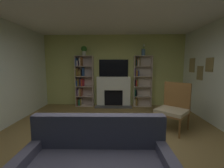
% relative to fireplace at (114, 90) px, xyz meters
% --- Properties ---
extents(ground_plane, '(7.75, 7.75, 0.00)m').
position_rel_fireplace_xyz_m(ground_plane, '(0.00, -3.11, -0.60)').
color(ground_plane, olive).
extents(wall_back_accent, '(5.49, 0.06, 2.73)m').
position_rel_fireplace_xyz_m(wall_back_accent, '(0.00, 0.14, 0.76)').
color(wall_back_accent, '#BCC16B').
rests_on(wall_back_accent, ground_plane).
extents(fireplace, '(1.39, 0.52, 1.14)m').
position_rel_fireplace_xyz_m(fireplace, '(0.00, 0.00, 0.00)').
color(fireplace, white).
rests_on(fireplace, ground_plane).
extents(tv, '(1.11, 0.06, 0.65)m').
position_rel_fireplace_xyz_m(tv, '(0.00, 0.08, 0.86)').
color(tv, black).
rests_on(tv, fireplace).
extents(bookshelf_left, '(0.68, 0.34, 1.93)m').
position_rel_fireplace_xyz_m(bookshelf_left, '(-1.19, -0.01, 0.37)').
color(bookshelf_left, beige).
rests_on(bookshelf_left, ground_plane).
extents(bookshelf_right, '(0.68, 0.29, 1.93)m').
position_rel_fireplace_xyz_m(bookshelf_right, '(1.03, 0.01, 0.38)').
color(bookshelf_right, beige).
rests_on(bookshelf_right, ground_plane).
extents(potted_plant, '(0.22, 0.22, 0.37)m').
position_rel_fireplace_xyz_m(potted_plant, '(-1.11, -0.04, 1.54)').
color(potted_plant, beige).
rests_on(potted_plant, bookshelf_left).
extents(vase_with_flowers, '(0.14, 0.14, 0.43)m').
position_rel_fireplace_xyz_m(vase_with_flowers, '(1.11, -0.04, 1.47)').
color(vase_with_flowers, '#4A7091').
rests_on(vase_with_flowers, bookshelf_right).
extents(couch, '(1.87, 0.86, 0.90)m').
position_rel_fireplace_xyz_m(couch, '(-0.12, -4.06, -0.31)').
color(couch, '#545267').
rests_on(couch, ground_plane).
extents(armchair, '(0.92, 0.92, 1.15)m').
position_rel_fireplace_xyz_m(armchair, '(1.53, -2.13, -0.03)').
color(armchair, brown).
rests_on(armchair, ground_plane).
extents(coffee_table, '(0.87, 0.52, 0.39)m').
position_rel_fireplace_xyz_m(coffee_table, '(-0.12, -3.31, -0.26)').
color(coffee_table, brown).
rests_on(coffee_table, ground_plane).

